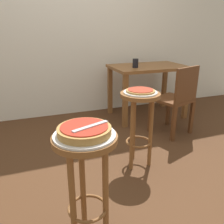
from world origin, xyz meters
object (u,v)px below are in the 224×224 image
Objects in this scene: pizza_server_knife at (91,126)px; cup_near_edge at (135,63)px; pizza_foreground at (84,130)px; pizza_middle at (140,91)px; stool_foreground at (86,168)px; serving_plate_foreground at (85,135)px; wooden_chair at (177,98)px; serving_plate_middle at (140,92)px; dining_table at (148,74)px; stool_middle at (139,114)px.

cup_near_edge is at bearing 37.26° from pizza_server_knife.
pizza_foreground reaches higher than pizza_middle.
stool_foreground is 3.27× the size of pizza_server_knife.
pizza_foreground is at bearing 90.00° from serving_plate_foreground.
serving_plate_foreground is at bearing -140.75° from wooden_chair.
stool_foreground is at bearing -122.92° from cup_near_edge.
pizza_foreground is 0.96m from pizza_middle.
serving_plate_foreground is 0.03m from pizza_foreground.
serving_plate_middle is 2.54× the size of cup_near_edge.
cup_near_edge reaches higher than wooden_chair.
cup_near_edge is at bearing 57.08° from stool_foreground.
serving_plate_middle is (0.68, 0.68, -0.03)m from pizza_foreground.
pizza_foreground reaches higher than dining_table.
pizza_foreground is 0.04m from pizza_server_knife.
cup_near_edge is (1.14, 1.77, 0.06)m from pizza_foreground.
stool_foreground is 0.99m from pizza_middle.
pizza_server_knife is at bearing -33.69° from pizza_foreground.
wooden_chair is (0.27, -0.61, -0.34)m from cup_near_edge.
dining_table is at bearing 91.53° from wooden_chair.
stool_middle is 0.99m from pizza_server_knife.
pizza_middle is 0.95m from pizza_server_knife.
serving_plate_foreground is (0.00, 0.00, 0.20)m from stool_foreground.
serving_plate_foreground is 0.07m from pizza_server_knife.
cup_near_edge is (1.14, 1.77, 0.29)m from stool_foreground.
pizza_server_knife reaches higher than dining_table.
stool_middle is 3.27× the size of pizza_server_knife.
pizza_middle reaches higher than serving_plate_middle.
wooden_chair is (1.41, 1.15, -0.29)m from pizza_foreground.
pizza_foreground is 0.27× the size of dining_table.
serving_plate_foreground is 1.17× the size of pizza_foreground.
serving_plate_middle is 0.35× the size of wooden_chair.
serving_plate_foreground is 1.12× the size of serving_plate_middle.
stool_foreground is at bearing -134.72° from serving_plate_middle.
wooden_chair is (0.74, 0.47, -0.26)m from serving_plate_middle.
stool_foreground is 2.33m from dining_table.
serving_plate_foreground is at bearing 53.13° from stool_foreground.
pizza_server_knife is (-0.65, -0.70, 0.06)m from serving_plate_middle.
stool_middle is 0.20m from serving_plate_middle.
dining_table reaches higher than serving_plate_middle.
serving_plate_middle is 1.18× the size of pizza_middle.
stool_foreground and stool_middle have the same top height.
pizza_server_knife is at bearing -132.59° from stool_middle.
pizza_middle is (0.68, 0.68, -0.01)m from pizza_foreground.
wooden_chair is at bearing 39.25° from stool_foreground.
cup_near_edge reaches higher than pizza_middle.
stool_foreground is 0.96m from stool_middle.
serving_plate_foreground is 0.96m from pizza_middle.
pizza_foreground is (0.00, 0.00, 0.03)m from serving_plate_foreground.
dining_table is at bearing 58.59° from serving_plate_middle.
stool_foreground is 0.85× the size of wooden_chair.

